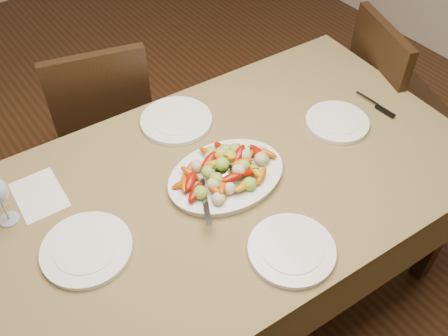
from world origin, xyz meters
name	(u,v)px	position (x,y,z in m)	size (l,w,h in m)	color
floor	(176,268)	(0.00, 0.00, 0.00)	(6.00, 6.00, 0.00)	#3B2112
dining_table	(224,243)	(0.11, -0.23, 0.38)	(1.84, 1.04, 0.76)	brown
chair_far	(103,117)	(0.04, 0.65, 0.47)	(0.42, 0.42, 0.95)	black
chair_right	(399,106)	(1.26, -0.15, 0.47)	(0.42, 0.42, 0.95)	black
serving_platter	(226,177)	(0.12, -0.23, 0.77)	(0.41, 0.31, 0.02)	white
roasted_vegetables	(226,166)	(0.12, -0.23, 0.83)	(0.34, 0.23, 0.09)	#840D02
serving_spoon	(216,185)	(0.05, -0.27, 0.81)	(0.28, 0.06, 0.03)	#9EA0A8
plate_left	(87,249)	(-0.40, -0.21, 0.77)	(0.28, 0.28, 0.02)	white
plate_right	(337,122)	(0.64, -0.26, 0.77)	(0.24, 0.24, 0.02)	white
plate_far	(176,121)	(0.15, 0.12, 0.77)	(0.28, 0.28, 0.02)	white
plate_near	(292,250)	(0.10, -0.59, 0.77)	(0.27, 0.27, 0.02)	white
wine_glass	(0,200)	(-0.55, 0.05, 0.86)	(0.08, 0.08, 0.20)	#8C99A5
menu_card	(39,195)	(-0.43, 0.09, 0.76)	(0.15, 0.21, 0.00)	silver
table_knife	(377,106)	(0.84, -0.28, 0.76)	(0.02, 0.20, 0.01)	#9EA0A8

